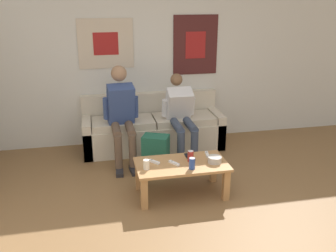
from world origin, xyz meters
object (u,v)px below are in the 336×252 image
pillar_candle (146,165)px  game_controller_near_left (174,163)px  ceramic_bowl (215,159)px  cell_phone (188,156)px  person_seated_adult (122,112)px  person_seated_teen (181,114)px  backpack (156,154)px  game_controller_near_right (154,162)px  coffee_table (181,169)px  couch (153,129)px  game_controller_far_center (207,154)px  drink_can_red (191,156)px  drink_can_blue (192,163)px

pillar_candle → game_controller_near_left: size_ratio=0.84×
ceramic_bowl → cell_phone: (-0.24, 0.22, -0.03)m
person_seated_adult → person_seated_teen: size_ratio=1.14×
backpack → person_seated_teen: bearing=45.1°
game_controller_near_right → cell_phone: 0.42m
coffee_table → ceramic_bowl: size_ratio=6.38×
couch → coffee_table: (0.08, -1.42, 0.04)m
game_controller_near_left → game_controller_far_center: 0.45m
ceramic_bowl → game_controller_near_right: ceramic_bowl is taller
drink_can_red → game_controller_near_left: (-0.19, -0.04, -0.05)m
backpack → pillar_candle: pillar_candle is taller
couch → ceramic_bowl: bearing=-73.5°
backpack → drink_can_red: bearing=-65.7°
pillar_candle → game_controller_near_left: pillar_candle is taller
backpack → game_controller_near_left: 0.69m
drink_can_blue → cell_phone: bearing=82.4°
coffee_table → person_seated_adult: size_ratio=0.81×
backpack → drink_can_blue: bearing=-73.1°
person_seated_teen → backpack: 0.71m
person_seated_adult → ceramic_bowl: size_ratio=7.91×
cell_phone → coffee_table: bearing=-125.8°
person_seated_teen → drink_can_red: person_seated_teen is taller
coffee_table → game_controller_far_center: (0.34, 0.15, 0.08)m
coffee_table → ceramic_bowl: 0.38m
game_controller_far_center → person_seated_teen: bearing=95.1°
game_controller_near_right → game_controller_far_center: 0.64m
drink_can_red → cell_phone: size_ratio=0.90×
pillar_candle → game_controller_far_center: pillar_candle is taller
couch → game_controller_far_center: size_ratio=13.51×
couch → pillar_candle: couch is taller
couch → game_controller_near_right: 1.37m
couch → pillar_candle: (-0.32, -1.49, 0.16)m
game_controller_far_center → cell_phone: 0.22m
drink_can_red → game_controller_near_left: bearing=-169.2°
couch → coffee_table: bearing=-86.9°
ceramic_bowl → drink_can_red: bearing=160.4°
game_controller_near_right → drink_can_red: bearing=-5.9°
coffee_table → ceramic_bowl: (0.36, -0.06, 0.11)m
person_seated_teen → game_controller_near_right: person_seated_teen is taller
person_seated_adult → game_controller_near_left: person_seated_adult is taller
person_seated_teen → drink_can_red: bearing=-97.8°
couch → coffee_table: couch is taller
drink_can_blue → game_controller_near_left: bearing=136.7°
ceramic_bowl → pillar_candle: size_ratio=1.34×
backpack → pillar_candle: 0.79m
pillar_candle → game_controller_near_right: 0.18m
drink_can_red → game_controller_far_center: bearing=26.4°
backpack → game_controller_near_right: bearing=-101.5°
couch → person_seated_teen: size_ratio=1.82×
person_seated_adult → drink_can_blue: person_seated_adult is taller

